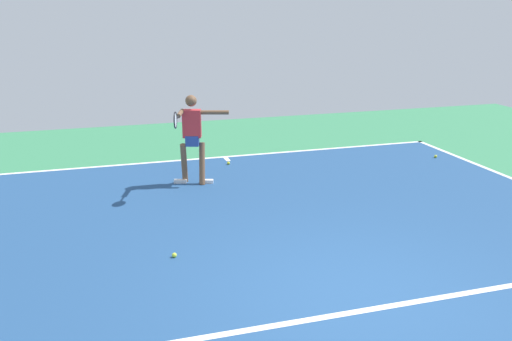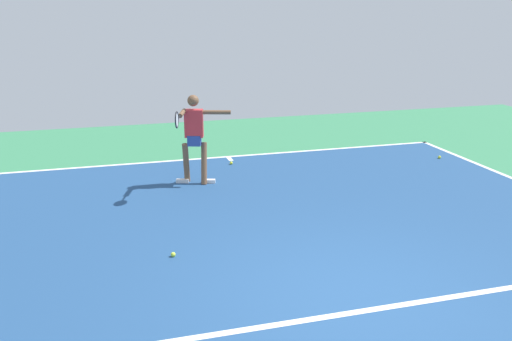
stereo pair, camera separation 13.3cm
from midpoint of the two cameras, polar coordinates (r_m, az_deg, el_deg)
name	(u,v)px [view 1 (the left image)]	position (r m, az deg, el deg)	size (l,w,h in m)	color
ground_plane	(358,296)	(6.80, 9.83, -12.60)	(21.42, 21.42, 0.00)	#388456
court_surface	(358,296)	(6.80, 9.83, -12.58)	(10.19, 13.21, 0.00)	navy
court_line_baseline_near	(225,157)	(12.58, -3.52, 1.41)	(10.19, 0.10, 0.01)	white
court_line_service	(370,309)	(6.56, 11.05, -13.79)	(7.64, 0.10, 0.01)	white
court_line_centre_mark	(227,159)	(12.39, -3.30, 1.18)	(0.10, 0.30, 0.01)	white
tennis_player	(192,134)	(10.49, -6.92, 3.74)	(1.15, 1.13, 1.71)	brown
tennis_ball_near_service_line	(174,255)	(7.72, -8.86, -8.56)	(0.07, 0.07, 0.07)	#C6E53D
tennis_ball_by_baseline	(228,163)	(11.96, -3.16, 0.77)	(0.07, 0.07, 0.07)	yellow
tennis_ball_near_player	(436,156)	(13.09, 17.63, 1.39)	(0.07, 0.07, 0.07)	yellow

